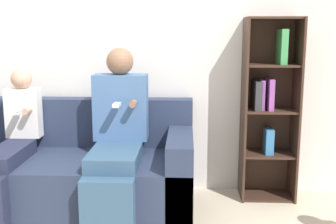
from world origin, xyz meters
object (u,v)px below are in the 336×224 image
at_px(couch, 64,173).
at_px(child_seated, 10,145).
at_px(bookshelf, 269,105).
at_px(adult_seated, 117,131).

bearing_deg(couch, child_seated, -159.19).
bearing_deg(bookshelf, couch, -169.23).
height_order(couch, adult_seated, adult_seated).
distance_m(child_seated, bookshelf, 2.09).
bearing_deg(adult_seated, child_seated, -176.26).
relative_size(adult_seated, bookshelf, 0.84).
distance_m(couch, child_seated, 0.47).
bearing_deg(child_seated, bookshelf, 12.63).
xyz_separation_m(adult_seated, bookshelf, (1.21, 0.40, 0.14)).
bearing_deg(adult_seated, couch, 169.52).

